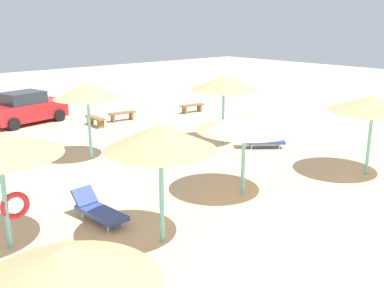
{
  "coord_description": "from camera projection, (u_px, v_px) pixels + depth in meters",
  "views": [
    {
      "loc": [
        -9.9,
        -8.21,
        5.35
      ],
      "look_at": [
        0.0,
        3.0,
        1.2
      ],
      "focal_mm": 41.9,
      "sensor_mm": 36.0,
      "label": 1
    }
  ],
  "objects": [
    {
      "name": "bench_0",
      "position": [
        95.0,
        120.0,
        23.25
      ],
      "size": [
        0.43,
        1.51,
        0.49
      ],
      "color": "brown",
      "rests_on": "ground"
    },
    {
      "name": "parasol_4",
      "position": [
        373.0,
        104.0,
        15.41
      ],
      "size": [
        3.04,
        3.04,
        2.86
      ],
      "color": "#6BC6BC",
      "rests_on": "ground"
    },
    {
      "name": "parasol_3",
      "position": [
        161.0,
        138.0,
        10.52
      ],
      "size": [
        2.7,
        2.7,
        3.0
      ],
      "color": "#6BC6BC",
      "rests_on": "ground"
    },
    {
      "name": "parasol_7",
      "position": [
        244.0,
        123.0,
        13.66
      ],
      "size": [
        2.99,
        2.99,
        2.57
      ],
      "color": "#6BC6BC",
      "rests_on": "ground"
    },
    {
      "name": "parked_car",
      "position": [
        26.0,
        108.0,
        23.77
      ],
      "size": [
        4.24,
        2.54,
        1.72
      ],
      "color": "#B21E23",
      "rests_on": "ground"
    },
    {
      "name": "parasol_6",
      "position": [
        87.0,
        91.0,
        17.21
      ],
      "size": [
        2.62,
        2.62,
        3.0
      ],
      "color": "#6BC6BC",
      "rests_on": "ground"
    },
    {
      "name": "lounger_3",
      "position": [
        98.0,
        210.0,
        12.28
      ],
      "size": [
        0.79,
        1.91,
        0.77
      ],
      "color": "#33478C",
      "rests_on": "ground"
    },
    {
      "name": "bench_2",
      "position": [
        122.0,
        115.0,
        24.49
      ],
      "size": [
        1.54,
        0.6,
        0.49
      ],
      "color": "brown",
      "rests_on": "ground"
    },
    {
      "name": "parasol_0",
      "position": [
        64.0,
        268.0,
        5.66
      ],
      "size": [
        2.52,
        2.52,
        2.61
      ],
      "color": "#6BC6BC",
      "rests_on": "ground"
    },
    {
      "name": "parasol_1",
      "position": [
        224.0,
        83.0,
        19.45
      ],
      "size": [
        2.95,
        2.95,
        3.02
      ],
      "color": "#6BC6BC",
      "rests_on": "ground"
    },
    {
      "name": "lounger_1",
      "position": [
        262.0,
        141.0,
        19.32
      ],
      "size": [
        1.85,
        1.69,
        0.76
      ],
      "color": "#33478C",
      "rests_on": "ground"
    },
    {
      "name": "bench_1",
      "position": [
        192.0,
        107.0,
        26.72
      ],
      "size": [
        1.53,
        0.55,
        0.49
      ],
      "color": "brown",
      "rests_on": "ground"
    },
    {
      "name": "ground_plane",
      "position": [
        257.0,
        201.0,
        13.68
      ],
      "size": [
        80.0,
        80.0,
        0.0
      ],
      "primitive_type": "plane",
      "color": "#DBBA8C"
    }
  ]
}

